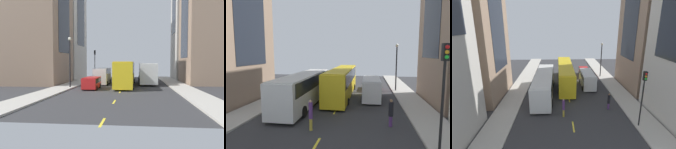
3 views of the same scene
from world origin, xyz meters
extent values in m
plane|color=#333335|center=(0.00, 0.00, 0.00)|extent=(43.05, 43.05, 0.00)
cube|color=#B2ADA3|center=(-8.04, 0.00, 0.07)|extent=(2.98, 44.00, 0.15)
cube|color=#B2ADA3|center=(8.04, 0.00, 0.07)|extent=(2.98, 44.00, 0.15)
cube|color=yellow|center=(0.00, -14.00, 0.01)|extent=(0.16, 2.00, 0.01)
cube|color=yellow|center=(0.00, -7.00, 0.01)|extent=(0.16, 2.00, 0.01)
cube|color=yellow|center=(0.00, 0.00, 0.01)|extent=(0.16, 2.00, 0.01)
cube|color=yellow|center=(0.00, 7.00, 0.01)|extent=(0.16, 2.00, 0.01)
cube|color=yellow|center=(0.00, 14.00, 0.01)|extent=(0.16, 2.00, 0.01)
cube|color=yellow|center=(0.00, 21.00, 0.01)|extent=(0.16, 2.00, 0.01)
cube|color=#937760|center=(-13.99, -5.20, 9.46)|extent=(8.54, 9.87, 18.91)
cube|color=#1E232D|center=(-13.99, -5.20, 9.46)|extent=(8.62, 5.43, 10.40)
cube|color=#937760|center=(14.33, -2.27, 11.20)|extent=(9.21, 10.12, 22.40)
cube|color=#1E232D|center=(14.33, -2.27, 11.20)|extent=(9.30, 5.56, 12.32)
cube|color=silver|center=(-3.68, -5.27, 1.77)|extent=(2.55, 12.69, 3.00)
cube|color=black|center=(-3.68, -5.27, 2.62)|extent=(2.60, 11.68, 1.20)
cube|color=beige|center=(-3.68, -5.27, 3.31)|extent=(2.45, 12.19, 0.08)
cylinder|color=black|center=(-4.85, -1.34, 0.50)|extent=(0.46, 1.00, 1.00)
cylinder|color=black|center=(-2.51, -1.34, 0.50)|extent=(0.46, 1.00, 1.00)
cylinder|color=black|center=(-4.85, -9.21, 0.50)|extent=(0.46, 1.00, 1.00)
cylinder|color=black|center=(-2.51, -9.21, 0.50)|extent=(0.46, 1.00, 1.00)
cube|color=yellow|center=(-0.26, -0.29, 1.86)|extent=(2.45, 14.39, 3.30)
cube|color=black|center=(-0.26, -0.29, 2.72)|extent=(2.50, 13.24, 1.48)
cube|color=gold|center=(-0.26, -0.29, 3.55)|extent=(2.35, 13.81, 0.08)
cylinder|color=black|center=(-1.38, 4.17, 0.38)|extent=(0.44, 0.76, 0.76)
cylinder|color=black|center=(0.87, 4.17, 0.38)|extent=(0.44, 0.76, 0.76)
cylinder|color=black|center=(-1.38, -4.75, 0.38)|extent=(0.44, 0.76, 0.76)
cylinder|color=black|center=(0.87, -4.75, 0.38)|extent=(0.44, 0.76, 0.76)
cube|color=white|center=(3.46, -1.83, 1.35)|extent=(2.05, 5.90, 2.30)
cube|color=black|center=(3.46, -1.83, 2.10)|extent=(2.09, 5.43, 0.69)
cube|color=silver|center=(3.46, -1.83, 2.54)|extent=(1.97, 5.66, 0.08)
cylinder|color=black|center=(2.52, 0.00, 0.36)|extent=(0.37, 0.72, 0.72)
cylinder|color=black|center=(4.41, 0.00, 0.36)|extent=(0.37, 0.72, 0.72)
cylinder|color=black|center=(2.52, -3.66, 0.36)|extent=(0.37, 0.72, 0.72)
cylinder|color=black|center=(4.41, -3.66, 0.36)|extent=(0.37, 0.72, 0.72)
cube|color=red|center=(3.91, 4.50, 0.82)|extent=(1.79, 4.37, 1.29)
cube|color=black|center=(3.91, 4.50, 1.14)|extent=(1.82, 4.02, 0.54)
cube|color=#A91A1A|center=(3.91, 4.50, 1.50)|extent=(1.71, 4.19, 0.08)
cylinder|color=black|center=(3.09, 5.86, 0.31)|extent=(0.32, 0.62, 0.62)
cylinder|color=black|center=(4.73, 5.86, 0.31)|extent=(0.32, 0.62, 0.62)
cylinder|color=black|center=(3.09, 3.15, 0.31)|extent=(0.32, 0.62, 0.62)
cylinder|color=black|center=(4.73, 3.15, 0.31)|extent=(0.32, 0.62, 0.62)
cylinder|color=gold|center=(-0.97, -11.84, 0.44)|extent=(0.22, 0.22, 0.88)
cylinder|color=#593372|center=(-0.97, -11.84, 1.47)|extent=(0.30, 0.30, 1.18)
sphere|color=tan|center=(-0.97, -11.84, 2.17)|extent=(0.20, 0.20, 0.20)
cylinder|color=#593372|center=(4.84, -10.16, 0.41)|extent=(0.27, 0.27, 0.81)
cylinder|color=black|center=(4.84, -10.16, 1.36)|extent=(0.36, 0.36, 1.09)
sphere|color=#8C6647|center=(4.84, -10.16, 2.02)|extent=(0.23, 0.23, 0.23)
cylinder|color=black|center=(6.95, -14.19, 2.68)|extent=(0.14, 0.14, 5.06)
cube|color=black|center=(6.95, -14.19, 5.66)|extent=(0.32, 0.32, 0.90)
sphere|color=red|center=(6.95, -14.37, 5.91)|extent=(0.20, 0.20, 0.20)
sphere|color=orange|center=(6.95, -14.37, 5.66)|extent=(0.20, 0.20, 0.20)
sphere|color=green|center=(6.95, -14.37, 5.40)|extent=(0.20, 0.20, 0.20)
cylinder|color=black|center=(7.05, 3.70, 3.31)|extent=(0.18, 0.18, 6.33)
sphere|color=silver|center=(7.05, 3.70, 6.66)|extent=(0.44, 0.44, 0.44)
camera|label=1|loc=(-1.96, 33.81, 3.43)|focal=36.65mm
camera|label=2|loc=(3.10, -24.63, 5.63)|focal=30.47mm
camera|label=3|loc=(-1.60, -30.25, 10.68)|focal=28.10mm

